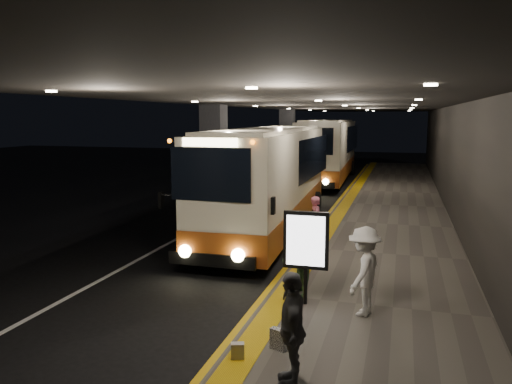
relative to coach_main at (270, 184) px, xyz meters
The scene contains 18 objects.
ground 3.77m from the coach_main, 104.03° to the right, with size 90.00×90.00×0.00m, color black.
lane_line_white 3.55m from the coach_main, 146.76° to the left, with size 0.12×50.00×0.01m, color silver.
kerb_stripe_yellow 2.84m from the coach_main, 48.30° to the left, with size 0.18×50.00×0.01m, color gold.
sidewalk 4.58m from the coach_main, 23.60° to the left, with size 4.50×50.00×0.15m, color #514C44.
tactile_strip 3.06m from the coach_main, 40.22° to the left, with size 0.50×50.00×0.01m, color gold.
terminal_wall 6.55m from the coach_main, 15.53° to the left, with size 0.10×50.00×6.00m, color black.
support_columns 2.49m from the coach_main, 162.83° to the left, with size 0.80×24.80×4.40m.
canopy 3.79m from the coach_main, 45.62° to the left, with size 9.00×50.00×0.40m, color black.
coach_main is the anchor object (origin of this frame).
coach_second 14.24m from the coach_main, 90.18° to the left, with size 2.81×11.74×3.67m.
passenger_boarding 2.96m from the coach_main, 46.10° to the right, with size 0.55×0.36×1.50m, color #AE5168.
passenger_waiting_green 6.79m from the coach_main, 69.96° to the right, with size 0.80×0.49×1.64m, color #3C6538.
passenger_waiting_white 7.94m from the coach_main, 61.82° to the right, with size 1.12×0.52×1.73m, color white.
passenger_waiting_grey 10.34m from the coach_main, 73.34° to the right, with size 0.98×0.50×1.67m, color #505155.
bag_polka 9.35m from the coach_main, 74.14° to the right, with size 0.29×0.13×0.35m, color black.
bag_plain 9.71m from the coach_main, 78.11° to the right, with size 0.21×0.12×0.27m, color #B9B5AE.
info_sign 7.24m from the coach_main, 69.29° to the right, with size 0.92×0.14×1.93m.
stanchion_post 4.97m from the coach_main, 62.83° to the right, with size 0.05×0.05×1.03m, color black.
Camera 1 is at (5.19, -13.17, 3.96)m, focal length 35.00 mm.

